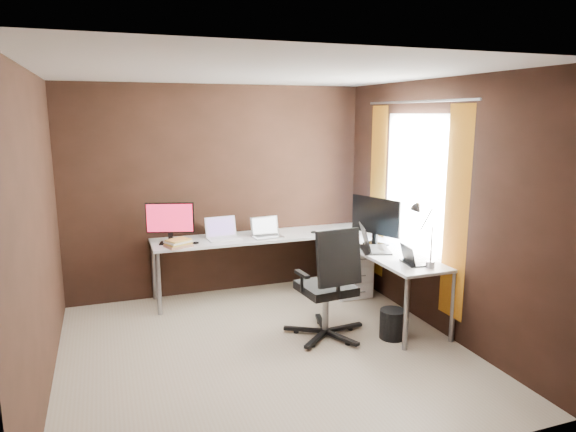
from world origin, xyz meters
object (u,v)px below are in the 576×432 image
at_px(desk_lamp, 422,227).
at_px(wastebasket, 392,324).
at_px(office_chair, 328,305).
at_px(drawer_pedestal, 349,270).
at_px(monitor_right, 376,218).
at_px(laptop_black_big, 371,245).
at_px(book_stack, 178,243).
at_px(monitor_left, 170,221).
at_px(laptop_white, 222,234).
at_px(laptop_silver, 266,232).
at_px(laptop_black_small, 412,259).

height_order(desk_lamp, wastebasket, desk_lamp).
xyz_separation_m(office_chair, wastebasket, (0.59, -0.24, -0.18)).
height_order(drawer_pedestal, monitor_right, monitor_right).
bearing_deg(laptop_black_big, book_stack, 84.76).
relative_size(monitor_left, laptop_black_big, 1.07).
relative_size(drawer_pedestal, laptop_white, 1.55).
xyz_separation_m(laptop_silver, book_stack, (-1.05, -0.13, -0.01)).
distance_m(monitor_right, laptop_black_big, 0.34).
xyz_separation_m(monitor_left, monitor_right, (2.12, -0.85, 0.04)).
height_order(office_chair, wastebasket, office_chair).
distance_m(laptop_silver, laptop_black_big, 1.31).
height_order(laptop_silver, desk_lamp, desk_lamp).
distance_m(monitor_left, book_stack, 0.29).
bearing_deg(laptop_white, laptop_black_small, -52.29).
xyz_separation_m(laptop_white, wastebasket, (1.30, -1.66, -0.64)).
xyz_separation_m(laptop_black_small, book_stack, (-2.04, 1.42, -0.00)).
bearing_deg(desk_lamp, laptop_black_big, 87.64).
relative_size(laptop_silver, desk_lamp, 0.59).
xyz_separation_m(monitor_right, laptop_silver, (-1.01, 0.79, -0.25)).
bearing_deg(office_chair, book_stack, 130.71).
bearing_deg(drawer_pedestal, monitor_right, -83.60).
height_order(laptop_silver, laptop_black_small, laptop_silver).
bearing_deg(wastebasket, drawer_pedestal, 82.76).
distance_m(book_stack, wastebasket, 2.42).
bearing_deg(wastebasket, laptop_black_small, 5.89).
height_order(laptop_white, laptop_black_big, laptop_black_big).
bearing_deg(book_stack, monitor_right, -17.81).
relative_size(laptop_silver, book_stack, 1.13).
distance_m(drawer_pedestal, laptop_black_big, 0.86).
bearing_deg(laptop_silver, wastebasket, -67.03).
relative_size(monitor_left, book_stack, 1.64).
relative_size(drawer_pedestal, laptop_black_small, 2.03).
distance_m(monitor_right, laptop_black_small, 0.81).
bearing_deg(monitor_left, laptop_white, 19.11).
bearing_deg(wastebasket, office_chair, 157.98).
height_order(monitor_right, book_stack, monitor_right).
bearing_deg(laptop_black_small, office_chair, 82.52).
distance_m(monitor_left, desk_lamp, 2.73).
height_order(drawer_pedestal, laptop_black_big, laptop_black_big).
bearing_deg(monitor_left, monitor_right, -5.57).
bearing_deg(laptop_black_big, laptop_black_small, -148.76).
bearing_deg(laptop_silver, laptop_white, 166.38).
distance_m(laptop_silver, office_chair, 1.42).
xyz_separation_m(monitor_left, office_chair, (1.31, -1.39, -0.66)).
bearing_deg(laptop_white, drawer_pedestal, -18.79).
distance_m(monitor_right, desk_lamp, 0.87).
relative_size(monitor_left, laptop_white, 1.34).
relative_size(laptop_white, book_stack, 1.22).
xyz_separation_m(laptop_white, laptop_black_big, (1.37, -1.07, 0.01)).
distance_m(monitor_left, laptop_black_small, 2.65).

